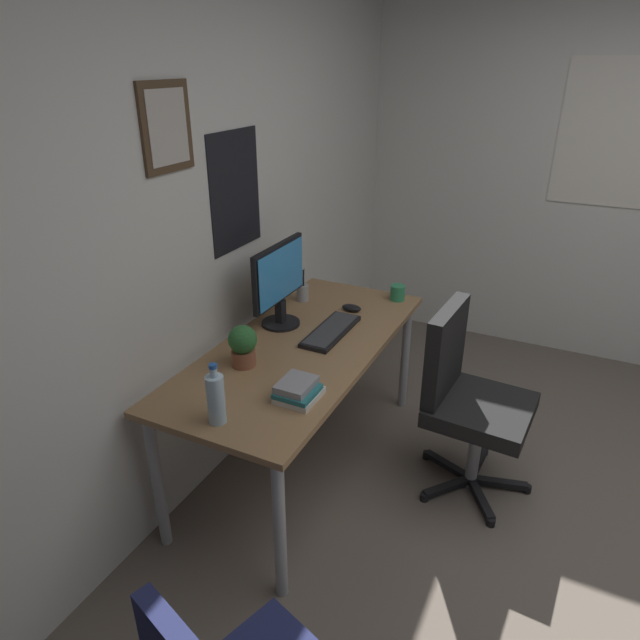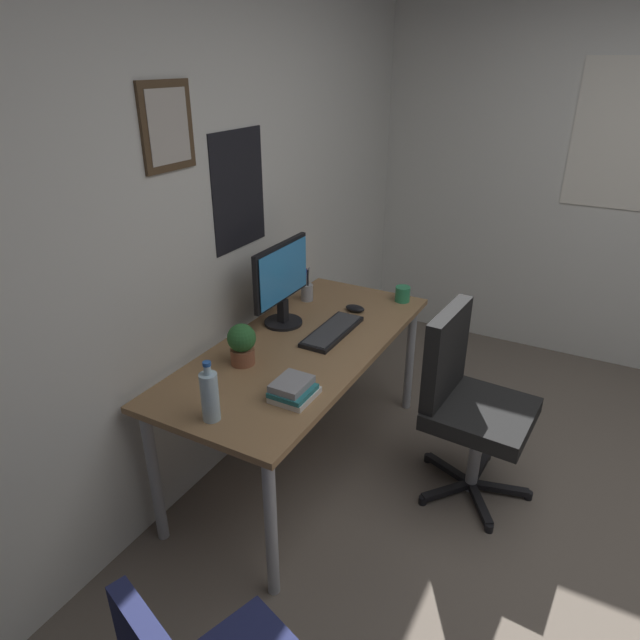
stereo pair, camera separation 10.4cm
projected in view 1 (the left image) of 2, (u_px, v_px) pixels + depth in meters
name	position (u px, v px, depth m)	size (l,w,h in m)	color
wall_back	(202.00, 223.00, 2.55)	(4.40, 0.10, 2.60)	silver
desk	(302.00, 357.00, 2.75)	(1.64, 0.72, 0.72)	#936D47
office_chair	(466.00, 393.00, 2.68)	(0.56, 0.57, 0.95)	black
monitor	(279.00, 282.00, 2.82)	(0.46, 0.20, 0.43)	black
keyboard	(331.00, 331.00, 2.82)	(0.43, 0.15, 0.03)	black
computer_mouse	(351.00, 308.00, 3.07)	(0.06, 0.11, 0.04)	black
water_bottle	(216.00, 398.00, 2.10)	(0.07, 0.07, 0.25)	silver
coffee_mug_near	(398.00, 292.00, 3.20)	(0.12, 0.08, 0.09)	#2D8C59
potted_plant	(243.00, 345.00, 2.49)	(0.13, 0.13, 0.20)	brown
pen_cup	(302.00, 292.00, 3.18)	(0.07, 0.07, 0.20)	#9EA0A5
book_stack_left	(298.00, 390.00, 2.27)	(0.18, 0.16, 0.08)	silver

